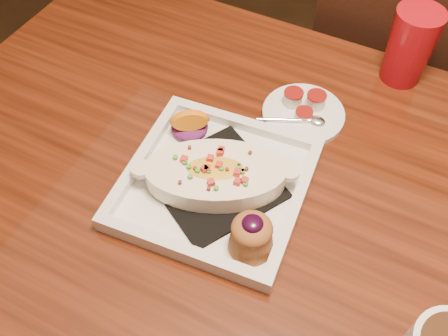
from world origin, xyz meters
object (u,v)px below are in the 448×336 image
at_px(table, 313,256).
at_px(saucer, 302,111).
at_px(chair_far, 391,89).
at_px(red_tumbler, 410,47).
at_px(plate, 218,183).

height_order(table, saucer, saucer).
bearing_deg(chair_far, saucer, 74.65).
height_order(table, red_tumbler, red_tumbler).
bearing_deg(table, red_tumbler, 87.77).
relative_size(saucer, red_tumbler, 1.01).
distance_m(plate, saucer, 0.23).
bearing_deg(table, saucer, 119.04).
bearing_deg(table, chair_far, 90.00).
bearing_deg(saucer, plate, -104.15).
xyz_separation_m(table, red_tumbler, (0.02, 0.39, 0.17)).
bearing_deg(saucer, chair_far, 74.65).
relative_size(table, chair_far, 1.61).
bearing_deg(plate, table, -0.10).
bearing_deg(saucer, red_tumbler, 54.40).
distance_m(table, saucer, 0.26).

